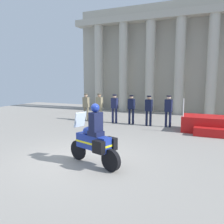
{
  "coord_description": "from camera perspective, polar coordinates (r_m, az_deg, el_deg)",
  "views": [
    {
      "loc": [
        3.88,
        -6.33,
        2.61
      ],
      "look_at": [
        -0.18,
        3.02,
        1.16
      ],
      "focal_mm": 37.4,
      "sensor_mm": 36.0,
      "label": 1
    }
  ],
  "objects": [
    {
      "name": "ground_plane",
      "position": [
        7.87,
        -7.71,
        -11.37
      ],
      "size": [
        28.88,
        28.88,
        0.0
      ],
      "primitive_type": "plane",
      "color": "gray"
    },
    {
      "name": "colonnade_backdrop",
      "position": [
        18.71,
        13.11,
        12.98
      ],
      "size": [
        14.85,
        1.57,
        8.4
      ],
      "color": "#A49F91",
      "rests_on": "ground_plane"
    },
    {
      "name": "reviewing_stand",
      "position": [
        12.43,
        23.15,
        -2.92
      ],
      "size": [
        2.75,
        1.99,
        1.68
      ],
      "color": "#B71414",
      "rests_on": "ground_plane"
    },
    {
      "name": "officer_in_row_0",
      "position": [
        14.78,
        -6.37,
        1.77
      ],
      "size": [
        0.41,
        0.27,
        1.69
      ],
      "rotation": [
        0.0,
        0.0,
        3.0
      ],
      "color": "#7A7056",
      "rests_on": "ground_plane"
    },
    {
      "name": "officer_in_row_1",
      "position": [
        14.15,
        -3.11,
        1.65
      ],
      "size": [
        0.41,
        0.27,
        1.73
      ],
      "rotation": [
        0.0,
        0.0,
        3.0
      ],
      "color": "#847A5B",
      "rests_on": "ground_plane"
    },
    {
      "name": "officer_in_row_2",
      "position": [
        13.82,
        0.61,
        1.41
      ],
      "size": [
        0.41,
        0.27,
        1.69
      ],
      "rotation": [
        0.0,
        0.0,
        3.0
      ],
      "color": "#191E42",
      "rests_on": "ground_plane"
    },
    {
      "name": "officer_in_row_3",
      "position": [
        13.52,
        4.75,
        1.2
      ],
      "size": [
        0.41,
        0.27,
        1.68
      ],
      "rotation": [
        0.0,
        0.0,
        3.0
      ],
      "color": "black",
      "rests_on": "ground_plane"
    },
    {
      "name": "officer_in_row_4",
      "position": [
        13.11,
        8.98,
        0.92
      ],
      "size": [
        0.41,
        0.27,
        1.69
      ],
      "rotation": [
        0.0,
        0.0,
        3.0
      ],
      "color": "black",
      "rests_on": "ground_plane"
    },
    {
      "name": "officer_in_row_5",
      "position": [
        12.98,
        13.62,
        0.81
      ],
      "size": [
        0.41,
        0.27,
        1.72
      ],
      "rotation": [
        0.0,
        0.0,
        3.0
      ],
      "color": "#141938",
      "rests_on": "ground_plane"
    },
    {
      "name": "motorcycle_with_rider",
      "position": [
        7.05,
        -4.22,
        -6.84
      ],
      "size": [
        2.02,
        0.96,
        1.9
      ],
      "rotation": [
        0.0,
        0.0,
        2.81
      ],
      "color": "black",
      "rests_on": "ground_plane"
    },
    {
      "name": "briefcase_on_ground",
      "position": [
        15.08,
        -7.85,
        -1.25
      ],
      "size": [
        0.1,
        0.32,
        0.36
      ],
      "primitive_type": "cube",
      "color": "black",
      "rests_on": "ground_plane"
    }
  ]
}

